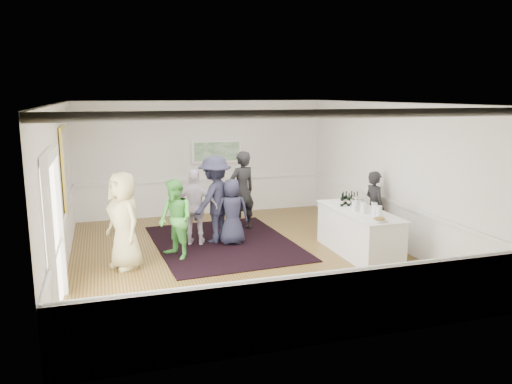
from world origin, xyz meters
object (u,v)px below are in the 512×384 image
object	(u,v)px
guest_dark_a	(215,199)
bartender	(374,207)
guest_green	(176,219)
nut_bowl	(380,220)
guest_navy	(232,212)
guest_lilac	(195,207)
guest_dark_b	(242,191)
guest_tan	(124,221)
serving_table	(359,232)
ice_bucket	(358,203)

from	to	relation	value
guest_dark_a	bartender	bearing A→B (deg)	125.08
guest_green	nut_bowl	bearing A→B (deg)	36.07
guest_navy	nut_bowl	size ratio (longest dim) A/B	5.40
guest_lilac	guest_dark_b	size ratio (longest dim) A/B	0.87
guest_tan	guest_dark_b	size ratio (longest dim) A/B	0.96
guest_dark_b	guest_navy	world-z (taller)	guest_dark_b
guest_lilac	guest_navy	world-z (taller)	guest_lilac
bartender	guest_lilac	xyz separation A→B (m)	(-3.95, 1.02, 0.04)
serving_table	guest_green	distance (m)	3.87
serving_table	guest_navy	bearing A→B (deg)	147.34
serving_table	guest_navy	xyz separation A→B (m)	(-2.38, 1.53, 0.27)
guest_dark_b	nut_bowl	size ratio (longest dim) A/B	7.15
guest_dark_a	guest_navy	distance (m)	0.49
bartender	ice_bucket	world-z (taller)	bartender
bartender	guest_green	distance (m)	4.52
guest_navy	ice_bucket	xyz separation A→B (m)	(2.41, -1.38, 0.33)
guest_green	guest_navy	size ratio (longest dim) A/B	1.10
guest_dark_a	nut_bowl	xyz separation A→B (m)	(2.59, -2.79, 0.00)
bartender	guest_dark_b	distance (m)	3.24
guest_tan	guest_lilac	world-z (taller)	guest_tan
ice_bucket	guest_dark_a	bearing A→B (deg)	148.88
guest_tan	guest_dark_b	bearing A→B (deg)	97.43
serving_table	guest_tan	size ratio (longest dim) A/B	1.25
guest_green	ice_bucket	xyz separation A→B (m)	(3.78, -0.76, 0.25)
ice_bucket	nut_bowl	xyz separation A→B (m)	(-0.14, -1.13, -0.08)
bartender	guest_dark_a	world-z (taller)	guest_dark_a
guest_green	nut_bowl	size ratio (longest dim) A/B	5.94
serving_table	guest_dark_a	size ratio (longest dim) A/B	1.19
ice_bucket	bartender	bearing A→B (deg)	36.99
guest_lilac	ice_bucket	distance (m)	3.59
guest_green	bartender	bearing A→B (deg)	61.04
guest_green	guest_dark_a	xyz separation A→B (m)	(1.04, 0.89, 0.17)
guest_green	guest_dark_b	distance (m)	2.55
guest_dark_a	ice_bucket	xyz separation A→B (m)	(2.74, -1.65, 0.08)
nut_bowl	guest_dark_b	bearing A→B (deg)	115.78
guest_tan	guest_dark_a	xyz separation A→B (m)	(2.09, 1.20, 0.04)
serving_table	guest_green	xyz separation A→B (m)	(-3.75, 0.91, 0.34)
bartender	guest_dark_a	bearing A→B (deg)	68.26
guest_tan	ice_bucket	xyz separation A→B (m)	(4.82, -0.45, 0.12)
bartender	guest_navy	xyz separation A→B (m)	(-3.15, 0.82, -0.08)
guest_tan	guest_green	world-z (taller)	guest_tan
serving_table	bartender	xyz separation A→B (m)	(0.77, 0.71, 0.34)
bartender	guest_lilac	distance (m)	4.08
guest_navy	nut_bowl	world-z (taller)	guest_navy
guest_lilac	ice_bucket	world-z (taller)	guest_lilac
serving_table	guest_lilac	world-z (taller)	guest_lilac
guest_tan	nut_bowl	xyz separation A→B (m)	(4.68, -1.58, 0.05)
guest_dark_b	guest_lilac	bearing A→B (deg)	13.93
serving_table	guest_dark_b	distance (m)	3.23
guest_lilac	guest_dark_b	distance (m)	1.60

